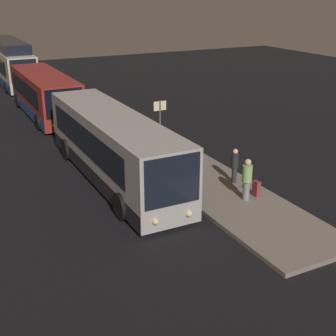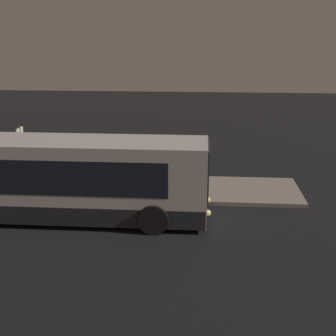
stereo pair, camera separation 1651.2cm
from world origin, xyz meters
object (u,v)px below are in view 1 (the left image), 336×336
at_px(bus_second, 45,95).
at_px(passenger_waiting, 247,178).
at_px(bus_third, 11,64).
at_px(sign_post, 160,118).
at_px(bus_lead, 113,147).
at_px(suitcase, 256,189).
at_px(passenger_boarding, 235,164).

bearing_deg(bus_second, passenger_waiting, 12.05).
xyz_separation_m(bus_third, sign_post, (23.43, 3.71, 0.08)).
relative_size(bus_second, bus_third, 0.87).
relative_size(bus_third, passenger_waiting, 6.72).
height_order(bus_lead, passenger_waiting, bus_lead).
bearing_deg(sign_post, bus_lead, -54.97).
distance_m(bus_second, sign_post, 11.17).
bearing_deg(suitcase, bus_third, -171.80).
xyz_separation_m(suitcase, sign_post, (-7.57, -0.76, 1.34)).
distance_m(passenger_waiting, suitcase, 0.86).
relative_size(bus_second, passenger_waiting, 5.82).
bearing_deg(bus_lead, passenger_waiting, 37.53).
bearing_deg(passenger_boarding, sign_post, 16.30).
bearing_deg(passenger_waiting, bus_lead, 161.96).
distance_m(bus_lead, bus_second, 13.13).
height_order(bus_lead, bus_third, bus_third).
xyz_separation_m(passenger_boarding, passenger_waiting, (1.72, -0.60, 0.09)).
height_order(bus_second, passenger_boarding, bus_second).
distance_m(bus_third, sign_post, 23.73).
bearing_deg(bus_third, bus_lead, 0.00).
distance_m(bus_second, passenger_boarding, 17.06).
distance_m(bus_third, passenger_waiting, 31.34).
height_order(passenger_waiting, sign_post, sign_post).
distance_m(bus_lead, sign_post, 4.54).
relative_size(bus_lead, passenger_waiting, 6.67).
bearing_deg(bus_second, suitcase, 13.87).
xyz_separation_m(bus_third, passenger_waiting, (31.09, 3.88, -0.64)).
bearing_deg(passenger_waiting, bus_second, 136.48).
xyz_separation_m(bus_lead, passenger_waiting, (5.05, 3.88, -0.41)).
xyz_separation_m(passenger_waiting, suitcase, (-0.08, 0.59, -0.62)).
bearing_deg(passenger_boarding, bus_second, 24.11).
height_order(bus_third, passenger_waiting, bus_third).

